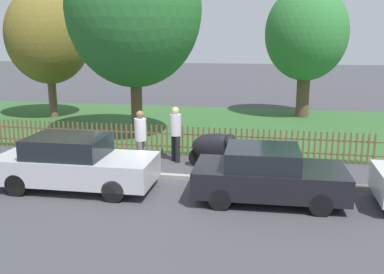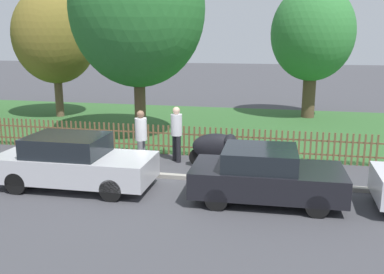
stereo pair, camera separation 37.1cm
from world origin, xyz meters
TOP-DOWN VIEW (x-y plane):
  - ground_plane at (0.00, 0.00)m, footprint 120.00×120.00m
  - kerb_stone at (0.00, 0.10)m, footprint 39.08×0.20m
  - grass_strip at (0.00, 8.18)m, footprint 39.08×11.00m
  - park_fence at (-0.00, 2.69)m, footprint 39.08×0.05m
  - parked_car_navy_estate at (-1.17, -1.26)m, footprint 4.39×1.88m
  - parked_car_red_compact at (4.10, -1.15)m, footprint 3.89×2.01m
  - covered_motorcycle at (2.50, 1.43)m, footprint 1.88×0.75m
  - tree_behind_motorcycle at (-7.29, 8.87)m, footprint 4.26×4.26m
  - tree_mid_park at (-1.41, 5.06)m, footprint 5.39×5.39m
  - tree_far_left at (5.68, 11.44)m, footprint 4.22×4.22m
  - pedestrian_near_fence at (0.04, 0.99)m, footprint 0.39×0.43m
  - pedestrian_by_lamp at (0.98, 1.87)m, footprint 0.54×0.54m

SIDE VIEW (x-z plane):
  - ground_plane at x=0.00m, z-range 0.00..0.00m
  - grass_strip at x=0.00m, z-range 0.00..0.01m
  - kerb_stone at x=0.00m, z-range 0.00..0.12m
  - park_fence at x=0.00m, z-range 0.00..1.07m
  - covered_motorcycle at x=2.50m, z-range 0.12..1.26m
  - parked_car_red_compact at x=4.10m, z-range 0.00..1.40m
  - parked_car_navy_estate at x=-1.17m, z-range 0.00..1.49m
  - pedestrian_near_fence at x=0.04m, z-range 0.12..1.99m
  - pedestrian_by_lamp at x=0.98m, z-range 0.12..2.00m
  - tree_behind_motorcycle at x=-7.29m, z-range 0.87..7.55m
  - tree_far_left at x=5.68m, z-range 0.92..7.70m
  - tree_mid_park at x=-1.41m, z-range 1.05..9.39m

